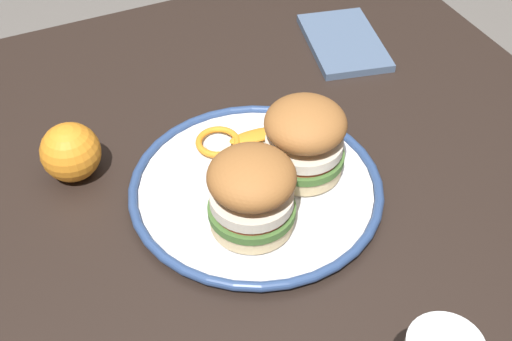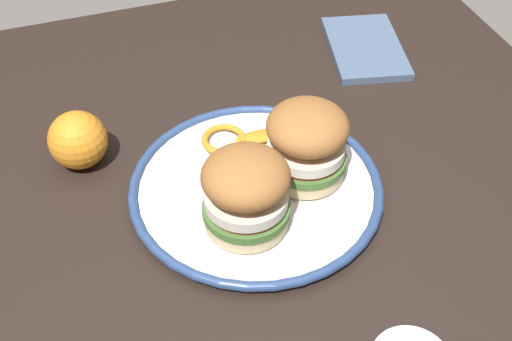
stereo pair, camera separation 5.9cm
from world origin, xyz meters
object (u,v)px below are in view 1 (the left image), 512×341
object	(u,v)px
sandwich_half_left	(305,138)
whole_orange	(71,152)
dining_table	(216,275)
sandwich_half_right	(252,192)
dinner_plate	(256,188)

from	to	relation	value
sandwich_half_left	whole_orange	size ratio (longest dim) A/B	1.79
dining_table	sandwich_half_right	world-z (taller)	sandwich_half_right
sandwich_half_left	dinner_plate	bearing A→B (deg)	179.36
sandwich_half_right	whole_orange	xyz separation A→B (m)	(-0.16, 0.18, -0.03)
whole_orange	sandwich_half_right	bearing A→B (deg)	-48.35
sandwich_half_left	whole_orange	distance (m)	0.29
dinner_plate	sandwich_half_right	xyz separation A→B (m)	(-0.03, -0.06, 0.06)
dining_table	sandwich_half_right	xyz separation A→B (m)	(0.04, -0.04, 0.18)
dinner_plate	dining_table	bearing A→B (deg)	-163.97
dinner_plate	sandwich_half_left	size ratio (longest dim) A/B	2.32
dinner_plate	sandwich_half_right	world-z (taller)	sandwich_half_right
sandwich_half_right	whole_orange	size ratio (longest dim) A/B	1.85
dining_table	dinner_plate	bearing A→B (deg)	16.03
dinner_plate	whole_orange	world-z (taller)	whole_orange
dinner_plate	sandwich_half_right	bearing A→B (deg)	-118.99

